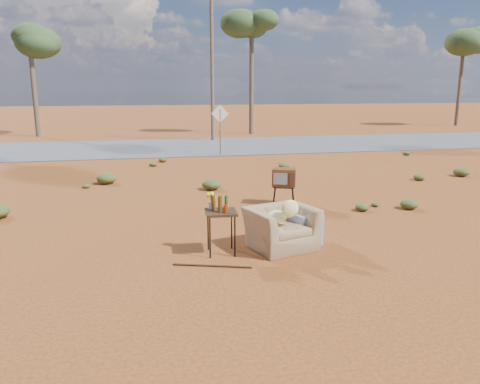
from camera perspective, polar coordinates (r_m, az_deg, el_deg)
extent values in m
plane|color=#91501D|center=(8.96, 0.83, -6.45)|extent=(140.00, 140.00, 0.00)
cube|color=#565659|center=(23.51, -7.24, 5.48)|extent=(140.00, 7.00, 0.04)
imported|color=#91744F|center=(8.68, 5.03, -3.57)|extent=(1.34, 1.07, 1.03)
ellipsoid|color=#FBF999|center=(8.68, 4.54, -3.01)|extent=(0.37, 0.37, 0.22)
ellipsoid|color=#FBF999|center=(8.48, 6.11, -2.03)|extent=(0.33, 0.16, 0.33)
cube|color=navy|center=(9.13, 7.49, -4.21)|extent=(0.69, 0.87, 0.60)
cube|color=black|center=(11.92, 5.37, 0.68)|extent=(0.62, 0.55, 0.03)
cylinder|color=black|center=(11.80, 4.15, -0.58)|extent=(0.03, 0.03, 0.47)
cylinder|color=black|center=(11.78, 6.45, -0.65)|extent=(0.03, 0.03, 0.47)
cylinder|color=black|center=(12.16, 4.27, -0.19)|extent=(0.03, 0.03, 0.47)
cylinder|color=black|center=(12.14, 6.50, -0.26)|extent=(0.03, 0.03, 0.47)
cube|color=#5F3017|center=(11.87, 5.39, 1.81)|extent=(0.70, 0.62, 0.45)
cube|color=gray|center=(11.64, 4.94, 1.60)|extent=(0.33, 0.14, 0.28)
cube|color=#472D19|center=(11.63, 6.32, 1.56)|extent=(0.13, 0.06, 0.32)
cube|color=#332112|center=(8.30, -2.34, -2.48)|extent=(0.58, 0.58, 0.04)
cylinder|color=black|center=(8.19, -3.68, -5.52)|extent=(0.03, 0.03, 0.77)
cylinder|color=black|center=(8.23, -0.63, -5.39)|extent=(0.03, 0.03, 0.77)
cylinder|color=black|center=(8.60, -3.92, -4.61)|extent=(0.03, 0.03, 0.77)
cylinder|color=black|center=(8.64, -1.02, -4.50)|extent=(0.03, 0.03, 0.77)
cylinder|color=#52320D|center=(8.30, -3.29, -1.32)|extent=(0.08, 0.08, 0.28)
cylinder|color=#52320D|center=(8.17, -2.44, -1.46)|extent=(0.07, 0.07, 0.31)
cylinder|color=#264F22|center=(8.38, -1.68, -1.25)|extent=(0.07, 0.07, 0.26)
cylinder|color=#BD310F|center=(8.18, -1.81, -2.03)|extent=(0.07, 0.07, 0.14)
cylinder|color=silver|center=(8.42, -3.57, -1.58)|extent=(0.09, 0.09, 0.15)
ellipsoid|color=#FEFF1A|center=(8.38, -3.59, -0.48)|extent=(0.18, 0.18, 0.13)
cylinder|color=#441F12|center=(7.92, -3.43, -8.96)|extent=(1.28, 0.45, 0.04)
cylinder|color=brown|center=(20.62, -2.43, 7.30)|extent=(0.06, 0.06, 2.00)
cube|color=silver|center=(20.56, -2.45, 9.52)|extent=(0.78, 0.04, 0.78)
cylinder|color=brown|center=(30.87, -23.84, 11.77)|extent=(0.28, 0.28, 6.00)
ellipsoid|color=#3C542B|center=(30.98, -24.27, 16.38)|extent=(3.20, 3.20, 2.20)
cylinder|color=brown|center=(30.05, 1.40, 13.78)|extent=(0.28, 0.28, 7.00)
ellipsoid|color=#3C542B|center=(30.26, 1.43, 19.47)|extent=(3.20, 3.20, 2.20)
cylinder|color=brown|center=(40.12, 25.24, 11.98)|extent=(0.28, 0.28, 6.50)
ellipsoid|color=#3C542B|center=(40.24, 25.62, 15.88)|extent=(3.20, 3.20, 2.20)
cylinder|color=brown|center=(26.06, -3.43, 15.02)|extent=(0.20, 0.20, 8.00)
ellipsoid|color=#475425|center=(12.23, 19.92, -1.40)|extent=(0.44, 0.44, 0.24)
ellipsoid|color=#475425|center=(15.06, -15.97, 1.59)|extent=(0.60, 0.60, 0.33)
ellipsoid|color=#475425|center=(16.09, 20.98, 1.69)|extent=(0.36, 0.36, 0.20)
ellipsoid|color=#475425|center=(17.26, 5.39, 3.22)|extent=(0.40, 0.40, 0.22)
ellipsoid|color=#475425|center=(17.99, -10.55, 3.35)|extent=(0.30, 0.30, 0.17)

